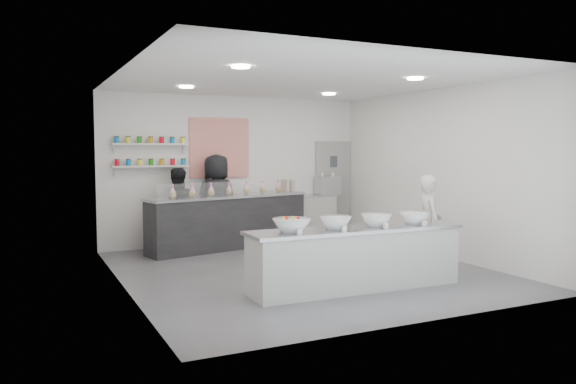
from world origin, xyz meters
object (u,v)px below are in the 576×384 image
object	(u,v)px
staff_right	(217,201)
espresso_machine	(328,186)
back_bar	(229,222)
woman_prep	(430,223)
prep_counter	(356,258)
espresso_ledge	(307,217)
staff_left	(177,209)

from	to	relation	value
staff_right	espresso_machine	bearing A→B (deg)	175.52
back_bar	woman_prep	xyz separation A→B (m)	(2.14, -3.31, 0.24)
prep_counter	espresso_ledge	bearing A→B (deg)	72.35
prep_counter	espresso_machine	world-z (taller)	espresso_machine
staff_left	espresso_ledge	bearing A→B (deg)	-170.50
espresso_ledge	espresso_machine	xyz separation A→B (m)	(0.50, 0.00, 0.66)
woman_prep	staff_left	size ratio (longest dim) A/B	0.97
back_bar	staff_right	world-z (taller)	staff_right
back_bar	espresso_ledge	world-z (taller)	back_bar
woman_prep	staff_left	xyz separation A→B (m)	(-3.10, 3.56, 0.02)
prep_counter	espresso_machine	bearing A→B (deg)	66.42
woman_prep	staff_left	distance (m)	4.73
espresso_ledge	woman_prep	size ratio (longest dim) A/B	0.83
espresso_machine	prep_counter	bearing A→B (deg)	-114.80
prep_counter	staff_left	world-z (taller)	staff_left
prep_counter	espresso_ledge	size ratio (longest dim) A/B	2.47
prep_counter	woman_prep	xyz separation A→B (m)	(1.64, 0.44, 0.34)
back_bar	espresso_machine	bearing A→B (deg)	-3.21
prep_counter	espresso_machine	distance (m)	4.65
espresso_ledge	espresso_machine	world-z (taller)	espresso_machine
prep_counter	espresso_ledge	world-z (taller)	espresso_ledge
espresso_ledge	woman_prep	distance (m)	3.75
staff_left	staff_right	size ratio (longest dim) A/B	0.86
back_bar	espresso_machine	distance (m)	2.54
woman_prep	staff_right	world-z (taller)	staff_right
espresso_ledge	woman_prep	world-z (taller)	woman_prep
back_bar	espresso_machine	size ratio (longest dim) A/B	6.72
back_bar	espresso_machine	xyz separation A→B (m)	(2.43, 0.42, 0.61)
staff_left	prep_counter	bearing A→B (deg)	116.21
woman_prep	staff_right	xyz separation A→B (m)	(-2.31, 3.56, 0.15)
espresso_ledge	espresso_machine	size ratio (longest dim) A/B	2.53
prep_counter	staff_left	xyz separation A→B (m)	(-1.47, 4.00, 0.36)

